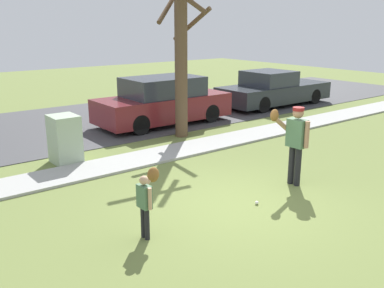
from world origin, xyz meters
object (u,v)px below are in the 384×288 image
at_px(utility_cabinet, 65,139).
at_px(street_tree_near, 181,46).
at_px(person_child, 147,196).
at_px(parked_pickup_dark, 273,90).
at_px(parked_suv_maroon, 163,102).
at_px(baseball, 257,203).
at_px(person_adult, 295,137).

xyz_separation_m(utility_cabinet, street_tree_near, (3.90, 0.34, 2.16)).
relative_size(person_child, parked_pickup_dark, 0.22).
height_order(street_tree_near, parked_suv_maroon, street_tree_near).
distance_m(baseball, parked_pickup_dark, 10.75).
xyz_separation_m(street_tree_near, parked_suv_maroon, (0.48, 1.74, -1.98)).
xyz_separation_m(person_adult, street_tree_near, (0.59, 4.87, 1.69)).
bearing_deg(person_adult, parked_pickup_dark, -137.06).
distance_m(baseball, parked_suv_maroon, 7.37).
height_order(baseball, utility_cabinet, utility_cabinet).
relative_size(baseball, utility_cabinet, 0.06).
distance_m(person_child, baseball, 2.48).
bearing_deg(parked_pickup_dark, person_adult, -135.40).
bearing_deg(baseball, parked_pickup_dark, 40.48).
bearing_deg(street_tree_near, person_child, -131.31).
relative_size(person_child, utility_cabinet, 0.92).
relative_size(utility_cabinet, street_tree_near, 0.23).
height_order(baseball, parked_suv_maroon, parked_suv_maroon).
relative_size(person_adult, parked_pickup_dark, 0.33).
height_order(person_child, utility_cabinet, utility_cabinet).
xyz_separation_m(person_child, utility_cabinet, (0.46, 4.62, -0.11)).
bearing_deg(parked_pickup_dark, parked_suv_maroon, -179.34).
bearing_deg(street_tree_near, utility_cabinet, -175.06).
xyz_separation_m(person_child, baseball, (2.37, -0.20, -0.69)).
height_order(utility_cabinet, parked_pickup_dark, parked_pickup_dark).
distance_m(person_adult, parked_pickup_dark, 9.51).
bearing_deg(street_tree_near, parked_suv_maroon, 74.46).
height_order(parked_suv_maroon, parked_pickup_dark, parked_suv_maroon).
relative_size(person_child, street_tree_near, 0.22).
relative_size(person_adult, parked_suv_maroon, 0.37).
bearing_deg(parked_pickup_dark, street_tree_near, -163.72).
bearing_deg(utility_cabinet, person_adult, -53.85).
xyz_separation_m(person_adult, utility_cabinet, (-3.31, 4.53, -0.46)).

